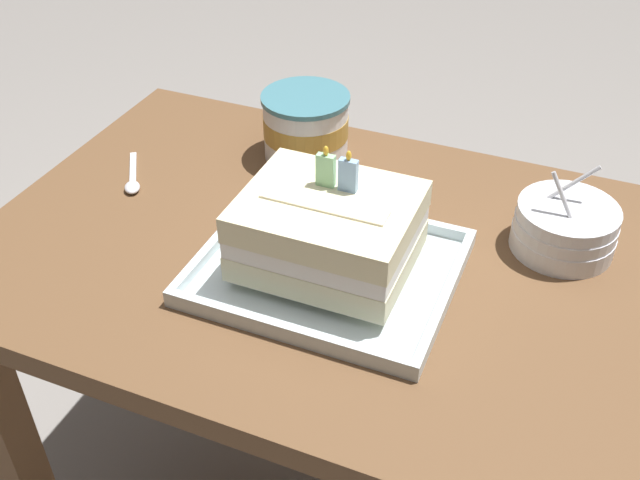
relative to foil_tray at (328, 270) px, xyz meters
The scene contains 6 objects.
dining_table 0.16m from the foil_tray, 129.20° to the left, with size 0.93×0.66×0.75m.
foil_tray is the anchor object (origin of this frame).
birthday_cake 0.07m from the foil_tray, 90.00° to the left, with size 0.22×0.18×0.15m.
bowl_stack 0.33m from the foil_tray, 32.55° to the left, with size 0.14×0.14×0.13m.
ice_cream_tub 0.31m from the foil_tray, 118.77° to the left, with size 0.14×0.14×0.11m.
serving_spoon_near_tray 0.37m from the foil_tray, 167.34° to the left, with size 0.08×0.12×0.01m.
Camera 1 is at (0.33, -0.76, 1.39)m, focal length 41.96 mm.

